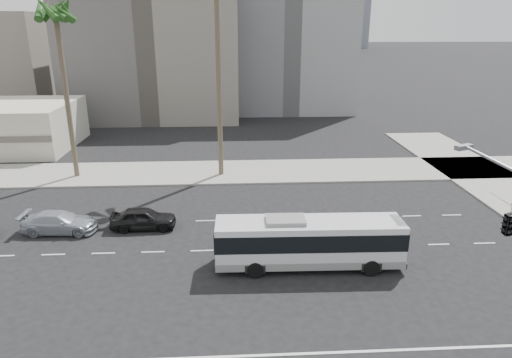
{
  "coord_description": "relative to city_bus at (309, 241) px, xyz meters",
  "views": [
    {
      "loc": [
        -1.04,
        -25.01,
        13.24
      ],
      "look_at": [
        0.58,
        4.0,
        3.26
      ],
      "focal_mm": 31.59,
      "sensor_mm": 36.0,
      "label": 1
    }
  ],
  "objects": [
    {
      "name": "palm_mid",
      "position": [
        -18.49,
        17.14,
        12.26
      ],
      "size": [
        4.98,
        4.98,
        15.4
      ],
      "rotation": [
        0.0,
        0.0,
        -0.15
      ],
      "color": "brown",
      "rests_on": "ground"
    },
    {
      "name": "midrise_beige_west",
      "position": [
        -15.25,
        47.19,
        7.4
      ],
      "size": [
        24.0,
        18.0,
        18.0
      ],
      "primitive_type": "cube",
      "color": "#625E5B",
      "rests_on": "ground"
    },
    {
      "name": "car_b",
      "position": [
        -15.9,
        5.41,
        -0.89
      ],
      "size": [
        2.24,
        5.02,
        1.43
      ],
      "primitive_type": "imported",
      "rotation": [
        0.0,
        0.0,
        1.52
      ],
      "color": "#969CA6",
      "rests_on": "ground"
    },
    {
      "name": "city_bus",
      "position": [
        0.0,
        0.0,
        0.0
      ],
      "size": [
        10.66,
        2.6,
        3.05
      ],
      "rotation": [
        0.0,
        0.0,
        -0.02
      ],
      "color": "silver",
      "rests_on": "ground"
    },
    {
      "name": "midrise_gray_center",
      "position": [
        4.75,
        54.19,
        11.4
      ],
      "size": [
        20.0,
        20.0,
        26.0
      ],
      "primitive_type": "cube",
      "color": "slate",
      "rests_on": "ground"
    },
    {
      "name": "car_a",
      "position": [
        -10.4,
        5.69,
        -0.85
      ],
      "size": [
        1.83,
        4.42,
        1.5
      ],
      "primitive_type": "imported",
      "rotation": [
        0.0,
        0.0,
        1.58
      ],
      "color": "black",
      "rests_on": "ground"
    },
    {
      "name": "sidewalk_north",
      "position": [
        -3.25,
        17.69,
        -1.53
      ],
      "size": [
        120.0,
        7.0,
        0.15
      ],
      "primitive_type": "cube",
      "color": "gray",
      "rests_on": "ground"
    },
    {
      "name": "ground",
      "position": [
        -3.25,
        2.19,
        -1.6
      ],
      "size": [
        700.0,
        700.0,
        0.0
      ],
      "primitive_type": "plane",
      "color": "black",
      "rests_on": "ground"
    }
  ]
}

